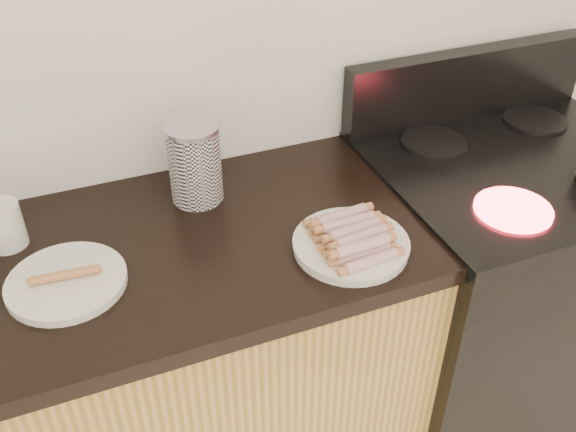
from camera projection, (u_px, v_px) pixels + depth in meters
name	position (u px, v px, depth m)	size (l,w,h in m)	color
wall_back	(188.00, 12.00, 1.45)	(4.00, 0.04, 2.60)	silver
stove	(492.00, 291.00, 1.94)	(0.76, 0.65, 0.91)	black
stove_panel	(467.00, 84.00, 1.83)	(0.76, 0.06, 0.20)	black
burner_near_left	(513.00, 209.00, 1.49)	(0.18, 0.18, 0.01)	#FF1E2D
burner_far_left	(434.00, 142.00, 1.74)	(0.18, 0.18, 0.01)	black
burner_far_right	(535.00, 120.00, 1.85)	(0.18, 0.18, 0.01)	black
main_plate	(351.00, 246.00, 1.39)	(0.25, 0.25, 0.02)	white
side_plate	(67.00, 282.00, 1.30)	(0.24, 0.24, 0.02)	silver
hotdog_pile	(352.00, 235.00, 1.37)	(0.12, 0.20, 0.05)	maroon
plain_sausages	(65.00, 275.00, 1.29)	(0.13, 0.03, 0.02)	#B36649
canister	(195.00, 163.00, 1.50)	(0.13, 0.13, 0.20)	silver
mug	(4.00, 225.00, 1.38)	(0.08, 0.08, 0.10)	silver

